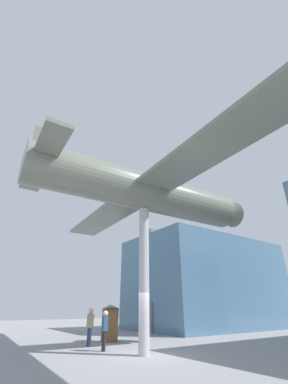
{
  "coord_description": "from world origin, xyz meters",
  "views": [
    {
      "loc": [
        10.54,
        -7.24,
        1.86
      ],
      "look_at": [
        0.0,
        0.0,
        7.65
      ],
      "focal_mm": 24.0,
      "sensor_mm": 36.0,
      "label": 1
    }
  ],
  "objects_px": {
    "suspended_airplane": "(147,193)",
    "visitor_second": "(90,324)",
    "support_pylon_central": "(144,274)",
    "info_kiosk": "(110,322)",
    "visitor_person": "(105,327)"
  },
  "relations": [
    {
      "from": "suspended_airplane",
      "to": "info_kiosk",
      "type": "xyz_separation_m",
      "value": [
        -5.25,
        0.86,
        -6.6
      ]
    },
    {
      "from": "visitor_second",
      "to": "info_kiosk",
      "type": "relative_size",
      "value": 0.9
    },
    {
      "from": "support_pylon_central",
      "to": "visitor_second",
      "type": "xyz_separation_m",
      "value": [
        -3.97,
        -0.82,
        -2.24
      ]
    },
    {
      "from": "visitor_person",
      "to": "suspended_airplane",
      "type": "bearing_deg",
      "value": 36.69
    },
    {
      "from": "support_pylon_central",
      "to": "visitor_second",
      "type": "height_order",
      "value": "support_pylon_central"
    },
    {
      "from": "support_pylon_central",
      "to": "visitor_person",
      "type": "xyz_separation_m",
      "value": [
        -2.13,
        -0.86,
        -2.32
      ]
    },
    {
      "from": "suspended_airplane",
      "to": "visitor_second",
      "type": "relative_size",
      "value": 10.82
    },
    {
      "from": "info_kiosk",
      "to": "support_pylon_central",
      "type": "bearing_deg",
      "value": -11.41
    },
    {
      "from": "support_pylon_central",
      "to": "info_kiosk",
      "type": "xyz_separation_m",
      "value": [
        -5.24,
        1.06,
        -2.26
      ]
    },
    {
      "from": "visitor_second",
      "to": "info_kiosk",
      "type": "height_order",
      "value": "info_kiosk"
    },
    {
      "from": "support_pylon_central",
      "to": "suspended_airplane",
      "type": "relative_size",
      "value": 0.33
    },
    {
      "from": "support_pylon_central",
      "to": "info_kiosk",
      "type": "relative_size",
      "value": 3.23
    },
    {
      "from": "support_pylon_central",
      "to": "info_kiosk",
      "type": "bearing_deg",
      "value": 168.59
    },
    {
      "from": "info_kiosk",
      "to": "suspended_airplane",
      "type": "bearing_deg",
      "value": -9.35
    },
    {
      "from": "support_pylon_central",
      "to": "suspended_airplane",
      "type": "xyz_separation_m",
      "value": [
        0.01,
        0.19,
        4.34
      ]
    }
  ]
}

